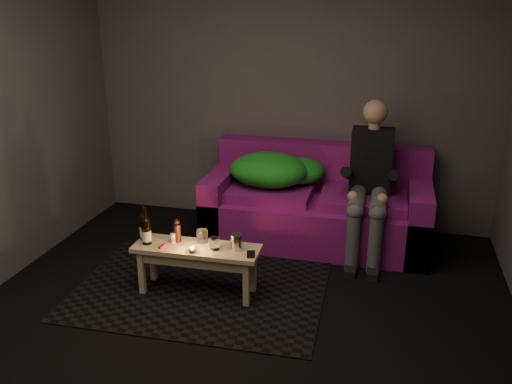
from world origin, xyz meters
TOP-DOWN VIEW (x-y plane):
  - floor at (0.00, 0.00)m, footprint 4.50×4.50m
  - room at (0.00, 0.47)m, footprint 4.50×4.50m
  - rug at (-0.40, 0.62)m, footprint 1.99×1.47m
  - sofa at (0.36, 1.82)m, footprint 2.05×0.92m
  - green_blanket at (-0.06, 1.81)m, footprint 0.90×0.61m
  - person at (0.83, 1.65)m, footprint 0.37×0.85m
  - coffee_table at (-0.40, 0.57)m, footprint 0.99×0.33m
  - beer_bottle_a at (-0.84, 0.60)m, footprint 0.07×0.07m
  - beer_bottle_b at (-0.79, 0.53)m, footprint 0.07×0.07m
  - salt_shaker at (-0.60, 0.59)m, footprint 0.04×0.04m
  - pepper_mill at (-0.57, 0.62)m, footprint 0.07×0.07m
  - tumbler_back at (-0.38, 0.66)m, footprint 0.09×0.09m
  - tealight at (-0.40, 0.47)m, footprint 0.06×0.06m
  - tumbler_front at (-0.25, 0.56)m, footprint 0.10×0.10m
  - steel_cup at (-0.08, 0.60)m, footprint 0.10×0.10m
  - smartphone at (0.04, 0.54)m, footprint 0.09×0.13m
  - red_lighter at (-0.65, 0.50)m, footprint 0.04×0.08m

SIDE VIEW (x-z plane):
  - floor at x=0.00m, z-range 0.00..0.00m
  - rug at x=-0.40m, z-range 0.00..0.01m
  - sofa at x=0.36m, z-range -0.12..0.76m
  - coffee_table at x=-0.40m, z-range 0.13..0.53m
  - smartphone at x=0.04m, z-range 0.40..0.41m
  - red_lighter at x=-0.65m, z-range 0.40..0.41m
  - tealight at x=-0.40m, z-range 0.40..0.44m
  - salt_shaker at x=-0.60m, z-range 0.40..0.48m
  - tumbler_front at x=-0.25m, z-range 0.40..0.50m
  - tumbler_back at x=-0.38m, z-range 0.40..0.50m
  - steel_cup at x=-0.08m, z-range 0.40..0.53m
  - pepper_mill at x=-0.57m, z-range 0.40..0.55m
  - beer_bottle_a at x=-0.84m, z-range 0.36..0.65m
  - beer_bottle_b at x=-0.79m, z-range 0.36..0.66m
  - green_blanket at x=-0.06m, z-range 0.51..0.82m
  - person at x=0.83m, z-range 0.02..1.39m
  - room at x=0.00m, z-range -0.61..3.89m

